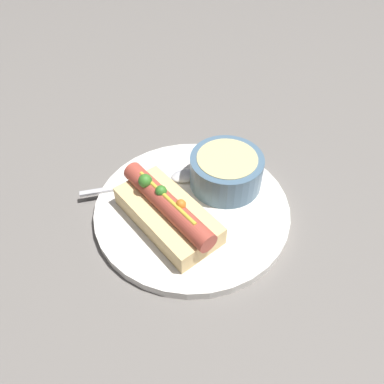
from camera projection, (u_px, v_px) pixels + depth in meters
ground_plane at (192, 212)px, 0.51m from camera, size 4.00×4.00×0.00m
dinner_plate at (192, 209)px, 0.51m from camera, size 0.26×0.26×0.01m
hot_dog at (168, 212)px, 0.47m from camera, size 0.16×0.08×0.06m
soup_bowl at (229, 171)px, 0.51m from camera, size 0.10×0.10×0.05m
spoon at (169, 179)px, 0.53m from camera, size 0.10×0.16×0.01m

